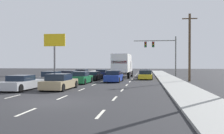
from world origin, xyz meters
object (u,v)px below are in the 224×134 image
Objects in this scene: car_maroon at (145,74)px; car_tan at (60,82)px; traffic_signal_mast at (158,48)px; car_green at (81,78)px; car_navy at (102,73)px; car_yellow at (145,75)px; roadside_billboard at (55,45)px; car_silver at (22,83)px; car_black at (93,76)px; car_gray at (51,78)px; car_orange at (82,73)px; box_truck at (123,64)px; utility_pole_mid at (190,46)px; car_blue at (114,77)px; car_red at (70,75)px.

car_tan is at bearing -108.43° from car_maroon.
car_green is at bearing -117.19° from traffic_signal_mast.
car_yellow reaches higher than car_navy.
roadside_billboard is at bearing 144.62° from car_yellow.
car_silver is 28.38m from traffic_signal_mast.
car_black is 0.64× the size of traffic_signal_mast.
car_green is 24.17m from roadside_billboard.
car_orange is at bearing 90.63° from car_gray.
traffic_signal_mast is (9.19, 17.89, 4.37)m from car_green.
car_maroon is at bearing 3.63° from car_navy.
car_green reaches higher than car_orange.
car_tan is 29.97m from roadside_billboard.
utility_pole_mid is (8.85, -6.97, 2.23)m from box_truck.
car_tan is 16.55m from car_yellow.
car_blue is (6.63, -10.69, 0.04)m from car_orange.
car_gray is at bearing -151.87° from car_blue.
roadside_billboard is (-7.41, 7.33, 5.18)m from car_orange.
car_green reaches higher than car_silver.
car_green is 0.51× the size of roadside_billboard.
car_red is at bearing 90.65° from car_silver.
car_orange is 10.33m from car_maroon.
car_black is (3.33, -0.75, -0.04)m from car_red.
box_truck is 1.04× the size of utility_pole_mid.
car_tan is (2.98, 0.80, 0.05)m from car_silver.
roadside_billboard is at bearing 160.32° from car_maroon.
car_silver is 12.14m from car_blue.
car_orange is at bearing -44.70° from roadside_billboard.
car_green reaches higher than car_yellow.
roadside_billboard is (-7.64, 28.34, 5.20)m from car_silver.
roadside_billboard reaches higher than car_tan.
car_gray is 1.01× the size of car_maroon.
car_black is at bearing -127.82° from traffic_signal_mast.
car_red is 10.39m from car_yellow.
box_truck is 11.48m from utility_pole_mid.
car_gray is 1.04× the size of car_green.
box_truck is 2.06× the size of car_yellow.
car_orange is 1.13× the size of car_yellow.
car_gray is at bearing 90.64° from car_silver.
car_tan is at bearing -68.92° from roadside_billboard.
car_silver is 20.08m from utility_pole_mid.
car_navy is at bearing 89.91° from car_tan.
car_navy is 0.51× the size of box_truck.
car_silver is at bearing -89.36° from car_gray.
car_maroon is 6.28m from car_yellow.
car_blue reaches higher than car_tan.
car_black is at bearing -65.80° from car_orange.
car_silver is at bearing -89.37° from car_orange.
car_gray reaches higher than car_green.
car_yellow is (7.14, 14.94, -0.04)m from car_tan.
car_yellow is (3.50, -3.50, -1.48)m from box_truck.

